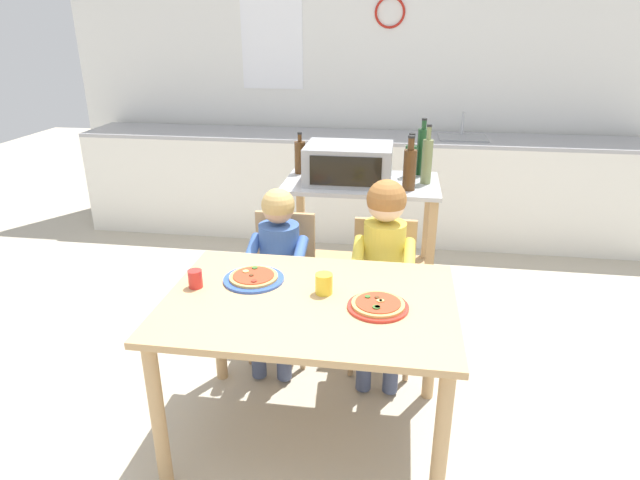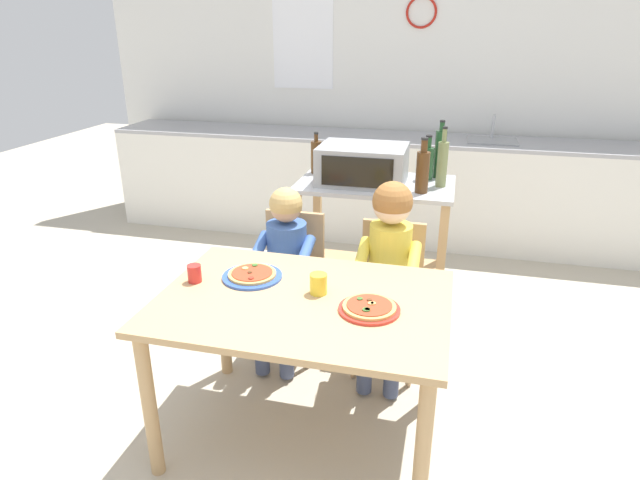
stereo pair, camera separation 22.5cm
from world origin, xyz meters
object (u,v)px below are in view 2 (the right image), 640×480
(bottle_squat_spirits, at_px, (442,163))
(dining_chair_left, at_px, (291,273))
(bottle_brown_beer, at_px, (440,153))
(kitchen_island_cart, at_px, (374,230))
(dining_chair_right, at_px, (389,286))
(dining_table, at_px, (303,319))
(pizza_plate_blue_rimmed, at_px, (252,275))
(pizza_plate_red_rimmed, at_px, (369,308))
(drinking_cup_red, at_px, (195,273))
(drinking_cup_yellow, at_px, (318,284))
(child_in_yellow_shirt, at_px, (389,257))
(bottle_slim_sauce, at_px, (427,162))
(child_in_blue_striped_shirt, at_px, (284,257))
(toaster_oven, at_px, (363,164))
(bottle_tall_green_wine, at_px, (423,170))
(bottle_dark_olive_oil, at_px, (316,156))

(bottle_squat_spirits, bearing_deg, dining_chair_left, -148.39)
(bottle_brown_beer, bearing_deg, bottle_squat_spirits, -83.68)
(kitchen_island_cart, distance_m, dining_chair_right, 0.54)
(dining_table, bearing_deg, pizza_plate_blue_rimmed, 153.99)
(kitchen_island_cart, relative_size, pizza_plate_red_rimmed, 3.71)
(dining_table, height_order, drinking_cup_red, drinking_cup_red)
(kitchen_island_cart, height_order, drinking_cup_yellow, kitchen_island_cart)
(pizza_plate_red_rimmed, bearing_deg, child_in_yellow_shirt, 89.99)
(pizza_plate_red_rimmed, bearing_deg, bottle_slim_sauce, 84.93)
(bottle_slim_sauce, height_order, child_in_blue_striped_shirt, bottle_slim_sauce)
(bottle_squat_spirits, relative_size, child_in_blue_striped_shirt, 0.36)
(dining_chair_left, bearing_deg, toaster_oven, 54.33)
(dining_table, height_order, child_in_blue_striped_shirt, child_in_blue_striped_shirt)
(bottle_brown_beer, height_order, bottle_tall_green_wine, bottle_brown_beer)
(bottle_brown_beer, distance_m, bottle_slim_sauce, 0.10)
(kitchen_island_cart, relative_size, drinking_cup_yellow, 10.37)
(bottle_slim_sauce, xyz_separation_m, bottle_squat_spirits, (0.09, -0.14, 0.03))
(toaster_oven, height_order, child_in_yellow_shirt, toaster_oven)
(child_in_blue_striped_shirt, distance_m, pizza_plate_blue_rimmed, 0.47)
(drinking_cup_red, bearing_deg, child_in_yellow_shirt, 34.15)
(bottle_slim_sauce, relative_size, child_in_yellow_shirt, 0.26)
(toaster_oven, height_order, bottle_dark_olive_oil, bottle_dark_olive_oil)
(bottle_squat_spirits, relative_size, drinking_cup_red, 4.37)
(bottle_tall_green_wine, bearing_deg, bottle_dark_olive_oil, 158.28)
(child_in_yellow_shirt, height_order, pizza_plate_red_rimmed, child_in_yellow_shirt)
(kitchen_island_cart, bearing_deg, bottle_slim_sauce, 27.52)
(kitchen_island_cart, xyz_separation_m, drinking_cup_yellow, (-0.07, -1.14, 0.17))
(dining_chair_right, distance_m, child_in_blue_striped_shirt, 0.60)
(bottle_dark_olive_oil, bearing_deg, kitchen_island_cart, -17.90)
(toaster_oven, distance_m, child_in_blue_striped_shirt, 0.77)
(toaster_oven, xyz_separation_m, pizza_plate_blue_rimmed, (-0.32, -1.04, -0.29))
(drinking_cup_red, bearing_deg, kitchen_island_cart, 61.23)
(bottle_tall_green_wine, height_order, dining_chair_right, bottle_tall_green_wine)
(bottle_slim_sauce, bearing_deg, dining_chair_left, -137.94)
(dining_chair_left, height_order, pizza_plate_red_rimmed, dining_chair_left)
(toaster_oven, height_order, dining_chair_right, toaster_oven)
(dining_chair_right, distance_m, drinking_cup_red, 1.08)
(child_in_yellow_shirt, distance_m, drinking_cup_yellow, 0.58)
(bottle_brown_beer, relative_size, child_in_blue_striped_shirt, 0.36)
(pizza_plate_blue_rimmed, bearing_deg, toaster_oven, 72.70)
(dining_chair_right, bearing_deg, dining_chair_left, 177.38)
(dining_table, bearing_deg, bottle_dark_olive_oil, 102.08)
(kitchen_island_cart, relative_size, bottle_slim_sauce, 3.45)
(bottle_dark_olive_oil, xyz_separation_m, drinking_cup_yellow, (0.34, -1.27, -0.25))
(bottle_dark_olive_oil, height_order, dining_table, bottle_dark_olive_oil)
(bottle_tall_green_wine, relative_size, drinking_cup_red, 3.90)
(bottle_dark_olive_oil, xyz_separation_m, dining_chair_right, (0.58, -0.63, -0.54))
(bottle_slim_sauce, bearing_deg, bottle_tall_green_wine, -91.80)
(bottle_squat_spirits, xyz_separation_m, child_in_blue_striped_shirt, (-0.79, -0.61, -0.42))
(pizza_plate_blue_rimmed, bearing_deg, child_in_blue_striped_shirt, 89.98)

